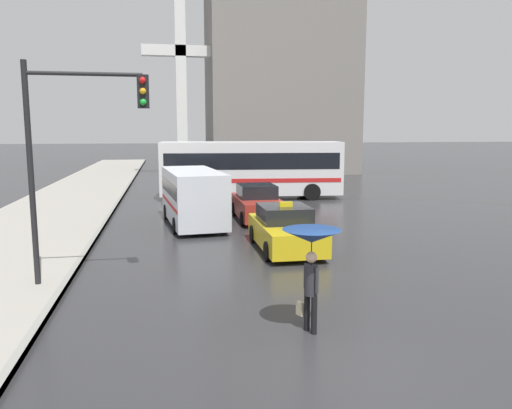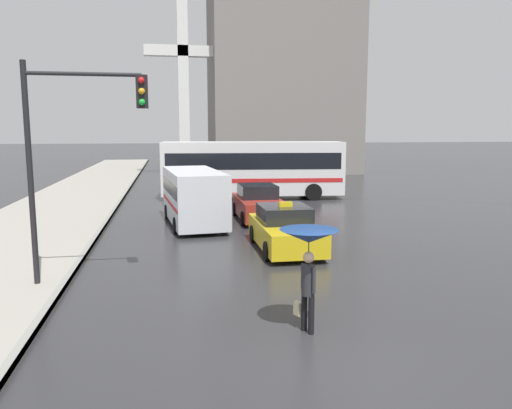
% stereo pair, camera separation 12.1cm
% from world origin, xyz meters
% --- Properties ---
extents(ground_plane, '(300.00, 300.00, 0.00)m').
position_xyz_m(ground_plane, '(0.00, 0.00, 0.00)').
color(ground_plane, '#2D2D30').
extents(taxi, '(1.91, 4.19, 1.61)m').
position_xyz_m(taxi, '(1.16, 8.47, 0.67)').
color(taxi, gold).
rests_on(taxi, ground_plane).
extents(sedan_red, '(1.91, 4.28, 1.55)m').
position_xyz_m(sedan_red, '(1.28, 14.23, 0.71)').
color(sedan_red, '#A52D23').
rests_on(sedan_red, ground_plane).
extents(ambulance_van, '(2.56, 5.80, 2.30)m').
position_xyz_m(ambulance_van, '(-1.60, 13.49, 1.28)').
color(ambulance_van, silver).
rests_on(ambulance_van, ground_plane).
extents(city_bus, '(10.58, 3.46, 3.29)m').
position_xyz_m(city_bus, '(2.22, 21.23, 1.83)').
color(city_bus, silver).
rests_on(city_bus, ground_plane).
extents(pedestrian_with_umbrella, '(1.14, 1.14, 2.06)m').
position_xyz_m(pedestrian_with_umbrella, '(0.02, 1.64, 1.73)').
color(pedestrian_with_umbrella, black).
rests_on(pedestrian_with_umbrella, ground_plane).
extents(traffic_light, '(2.93, 0.38, 5.59)m').
position_xyz_m(traffic_light, '(-4.79, 5.41, 3.85)').
color(traffic_light, black).
rests_on(traffic_light, ground_plane).
extents(monument_cross, '(6.51, 0.90, 14.79)m').
position_xyz_m(monument_cross, '(-1.18, 37.00, 8.39)').
color(monument_cross, white).
rests_on(monument_cross, ground_plane).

